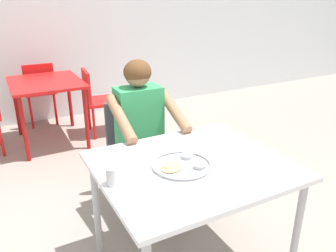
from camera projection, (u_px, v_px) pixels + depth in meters
table_foreground at (192, 175)px, 1.95m from camera, size 1.07×0.92×0.74m
thali_tray at (182, 165)px, 1.89m from camera, size 0.34×0.34×0.03m
drinking_cup at (113, 175)px, 1.70m from camera, size 0.07×0.07×0.10m
chair_foreground at (134, 144)px, 2.77m from camera, size 0.41×0.44×0.83m
diner_foreground at (144, 127)px, 2.50m from camera, size 0.49×0.56×1.21m
table_background_red at (46, 89)px, 3.78m from camera, size 0.76×0.92×0.74m
chair_red_right at (97, 97)px, 4.08m from camera, size 0.46×0.46×0.81m
chair_red_far at (39, 89)px, 4.36m from camera, size 0.39×0.44×0.84m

